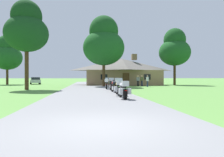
% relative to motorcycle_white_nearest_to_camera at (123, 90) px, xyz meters
% --- Properties ---
extents(ground_plane, '(500.00, 500.00, 0.00)m').
position_rel_motorcycle_white_nearest_to_camera_xyz_m(ground_plane, '(-1.86, 12.61, -0.61)').
color(ground_plane, '#56893D').
extents(asphalt_driveway, '(6.40, 80.00, 0.06)m').
position_rel_motorcycle_white_nearest_to_camera_xyz_m(asphalt_driveway, '(-1.86, 10.61, -0.58)').
color(asphalt_driveway, slate).
rests_on(asphalt_driveway, ground).
extents(motorcycle_white_nearest_to_camera, '(0.76, 2.08, 1.30)m').
position_rel_motorcycle_white_nearest_to_camera_xyz_m(motorcycle_white_nearest_to_camera, '(0.00, 0.00, 0.00)').
color(motorcycle_white_nearest_to_camera, black).
rests_on(motorcycle_white_nearest_to_camera, asphalt_driveway).
extents(motorcycle_yellow_second_in_row, '(0.73, 2.08, 1.30)m').
position_rel_motorcycle_white_nearest_to_camera_xyz_m(motorcycle_yellow_second_in_row, '(0.06, 2.55, 0.00)').
color(motorcycle_yellow_second_in_row, black).
rests_on(motorcycle_yellow_second_in_row, asphalt_driveway).
extents(motorcycle_red_third_in_row, '(0.66, 2.08, 1.30)m').
position_rel_motorcycle_white_nearest_to_camera_xyz_m(motorcycle_red_third_in_row, '(0.12, 5.60, 0.01)').
color(motorcycle_red_third_in_row, black).
rests_on(motorcycle_red_third_in_row, asphalt_driveway).
extents(motorcycle_green_fourth_in_row, '(0.66, 2.08, 1.30)m').
position_rel_motorcycle_white_nearest_to_camera_xyz_m(motorcycle_green_fourth_in_row, '(0.17, 8.50, 0.01)').
color(motorcycle_green_fourth_in_row, black).
rests_on(motorcycle_green_fourth_in_row, asphalt_driveway).
extents(motorcycle_blue_farthest_in_row, '(0.70, 2.08, 1.30)m').
position_rel_motorcycle_white_nearest_to_camera_xyz_m(motorcycle_blue_farthest_in_row, '(-0.03, 11.34, 0.01)').
color(motorcycle_blue_farthest_in_row, black).
rests_on(motorcycle_blue_farthest_in_row, asphalt_driveway).
extents(stone_lodge, '(13.66, 8.98, 5.69)m').
position_rel_motorcycle_white_nearest_to_camera_xyz_m(stone_lodge, '(4.09, 25.66, 1.86)').
color(stone_lodge, '#896B4C').
rests_on(stone_lodge, ground).
extents(bystander_gray_shirt_near_lodge, '(0.43, 0.41, 1.67)m').
position_rel_motorcycle_white_nearest_to_camera_xyz_m(bystander_gray_shirt_near_lodge, '(5.52, 18.97, 0.32)').
color(bystander_gray_shirt_near_lodge, black).
rests_on(bystander_gray_shirt_near_lodge, ground).
extents(bystander_olive_shirt_beside_signpost, '(0.32, 0.53, 1.67)m').
position_rel_motorcycle_white_nearest_to_camera_xyz_m(bystander_olive_shirt_beside_signpost, '(6.32, 19.67, 0.32)').
color(bystander_olive_shirt_beside_signpost, navy).
rests_on(bystander_olive_shirt_beside_signpost, ground).
extents(bystander_white_shirt_by_tree, '(0.29, 0.54, 1.67)m').
position_rel_motorcycle_white_nearest_to_camera_xyz_m(bystander_white_shirt_by_tree, '(6.48, 17.15, 0.32)').
color(bystander_white_shirt_by_tree, navy).
rests_on(bystander_white_shirt_by_tree, ground).
extents(tree_left_near, '(4.85, 4.85, 10.09)m').
position_rel_motorcycle_white_nearest_to_camera_xyz_m(tree_left_near, '(-9.03, 11.82, 6.28)').
color(tree_left_near, '#422D19').
rests_on(tree_left_near, ground).
extents(tree_by_lodge_front, '(6.19, 6.19, 10.61)m').
position_rel_motorcycle_white_nearest_to_camera_xyz_m(tree_by_lodge_front, '(0.22, 18.75, 5.94)').
color(tree_by_lodge_front, '#422D19').
rests_on(tree_by_lodge_front, ground).
extents(tree_right_of_lodge, '(5.62, 5.62, 10.24)m').
position_rel_motorcycle_white_nearest_to_camera_xyz_m(tree_right_of_lodge, '(13.46, 23.88, 5.94)').
color(tree_right_of_lodge, '#422D19').
rests_on(tree_right_of_lodge, ground).
extents(tree_left_far, '(5.51, 5.51, 9.44)m').
position_rel_motorcycle_white_nearest_to_camera_xyz_m(tree_left_far, '(-17.41, 29.70, 5.21)').
color(tree_left_far, '#422D19').
rests_on(tree_left_far, ground).
extents(parked_silver_suv_far_left, '(3.03, 4.93, 1.40)m').
position_rel_motorcycle_white_nearest_to_camera_xyz_m(parked_silver_suv_far_left, '(-12.67, 31.53, 0.17)').
color(parked_silver_suv_far_left, '#ADAFB7').
rests_on(parked_silver_suv_far_left, ground).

